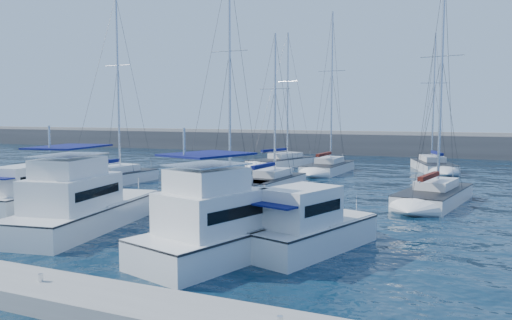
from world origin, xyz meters
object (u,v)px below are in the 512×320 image
at_px(motor_yacht_stbd_outer, 309,229).
at_px(sailboat_back_a, 283,162).
at_px(motor_yacht_stbd_inner, 222,229).
at_px(sailboat_mid_c, 271,183).
at_px(sailboat_back_c, 433,166).
at_px(motor_yacht_port_inner, 82,207).
at_px(motor_yacht_port_outer, 30,196).
at_px(sailboat_mid_b, 224,194).
at_px(sailboat_mid_a, 114,178).
at_px(sailboat_mid_d, 434,196).
at_px(sailboat_back_b, 328,167).

height_order(motor_yacht_stbd_outer, sailboat_back_a, sailboat_back_a).
bearing_deg(motor_yacht_stbd_outer, motor_yacht_stbd_inner, -125.48).
height_order(sailboat_mid_c, sailboat_back_c, sailboat_back_c).
bearing_deg(motor_yacht_stbd_outer, motor_yacht_port_inner, -159.17).
height_order(motor_yacht_port_outer, sailboat_mid_b, sailboat_mid_b).
bearing_deg(motor_yacht_stbd_inner, sailboat_mid_a, 155.99).
distance_m(sailboat_mid_d, sailboat_back_b, 18.22).
xyz_separation_m(motor_yacht_stbd_inner, sailboat_mid_b, (-6.05, 11.63, -0.61)).
distance_m(sailboat_mid_c, sailboat_back_c, 21.59).
bearing_deg(sailboat_mid_d, sailboat_mid_b, -149.17).
bearing_deg(sailboat_back_b, sailboat_mid_b, -92.66).
bearing_deg(motor_yacht_port_outer, sailboat_back_b, 61.36).
height_order(sailboat_mid_a, sailboat_back_a, sailboat_mid_a).
xyz_separation_m(motor_yacht_stbd_inner, sailboat_mid_c, (-5.39, 18.15, -0.63)).
bearing_deg(sailboat_mid_a, motor_yacht_stbd_inner, -37.72).
bearing_deg(motor_yacht_stbd_inner, sailboat_back_c, 97.90).
xyz_separation_m(sailboat_mid_a, sailboat_back_b, (14.18, 15.43, 0.00)).
distance_m(motor_yacht_stbd_inner, sailboat_back_c, 37.37).
distance_m(sailboat_mid_b, sailboat_back_b, 19.34).
bearing_deg(motor_yacht_port_outer, sailboat_mid_c, 48.71).
bearing_deg(sailboat_back_c, sailboat_back_b, -164.71).
xyz_separation_m(sailboat_mid_a, sailboat_mid_b, (12.53, -3.84, -0.01)).
bearing_deg(sailboat_mid_d, sailboat_back_b, 138.00).
xyz_separation_m(motor_yacht_stbd_inner, sailboat_mid_d, (6.85, 16.57, -0.61)).
relative_size(sailboat_mid_a, sailboat_mid_d, 1.04).
relative_size(sailboat_mid_a, sailboat_back_c, 1.09).
height_order(motor_yacht_stbd_inner, sailboat_mid_d, sailboat_mid_d).
xyz_separation_m(sailboat_mid_c, sailboat_mid_d, (12.24, -1.58, 0.02)).
bearing_deg(sailboat_mid_b, sailboat_mid_a, 162.53).
bearing_deg(motor_yacht_stbd_inner, sailboat_back_b, 113.88).
distance_m(sailboat_mid_a, sailboat_back_b, 20.96).
bearing_deg(motor_yacht_port_outer, sailboat_mid_d, 23.04).
xyz_separation_m(sailboat_back_b, sailboat_back_c, (9.52, 6.11, -0.02)).
relative_size(motor_yacht_port_outer, sailboat_back_c, 0.49).
height_order(motor_yacht_stbd_outer, sailboat_mid_b, sailboat_mid_b).
bearing_deg(sailboat_back_c, sailboat_mid_b, -131.15).
relative_size(sailboat_mid_d, sailboat_back_a, 1.01).
bearing_deg(sailboat_mid_c, sailboat_back_b, 88.71).
distance_m(sailboat_mid_d, sailboat_back_a, 25.09).
xyz_separation_m(motor_yacht_stbd_outer, sailboat_back_c, (2.18, 34.76, -0.43)).
height_order(motor_yacht_stbd_outer, sailboat_mid_a, sailboat_mid_a).
bearing_deg(sailboat_back_b, sailboat_mid_a, -130.34).
distance_m(sailboat_mid_a, sailboat_back_c, 32.03).
bearing_deg(motor_yacht_port_outer, sailboat_mid_a, 99.56).
bearing_deg(sailboat_mid_a, motor_yacht_port_outer, -71.41).
bearing_deg(motor_yacht_stbd_inner, motor_yacht_port_inner, -173.79).
bearing_deg(motor_yacht_stbd_outer, sailboat_back_c, 103.52).
distance_m(motor_yacht_stbd_inner, sailboat_mid_c, 18.94).
xyz_separation_m(sailboat_mid_d, sailboat_back_a, (-17.55, 17.93, -0.00)).
distance_m(motor_yacht_port_inner, motor_yacht_stbd_outer, 11.78).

